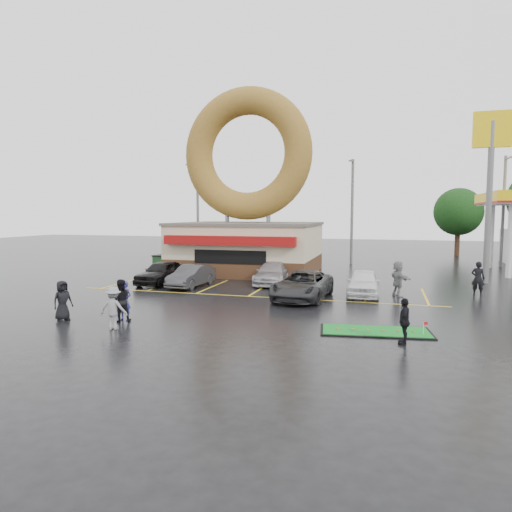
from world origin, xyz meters
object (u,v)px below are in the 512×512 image
(shell_sign, at_px, (491,164))
(car_dgrey, at_px, (191,276))
(car_grey, at_px, (303,285))
(dumpster, at_px, (168,265))
(streetlight_right, at_px, (504,208))
(car_silver, at_px, (272,273))
(putting_green, at_px, (375,331))
(car_black, at_px, (162,272))
(streetlight_mid, at_px, (352,209))
(person_blue, at_px, (125,301))
(car_white, at_px, (364,283))
(person_cameraman, at_px, (404,321))
(donut_shop, at_px, (247,212))
(streetlight_left, at_px, (197,209))

(shell_sign, distance_m, car_dgrey, 19.57)
(car_grey, relative_size, dumpster, 2.87)
(streetlight_right, distance_m, car_silver, 21.49)
(car_grey, xyz_separation_m, putting_green, (3.78, -5.76, -0.69))
(shell_sign, xyz_separation_m, putting_green, (-6.33, -14.26, -7.35))
(putting_green, bearing_deg, car_black, 147.95)
(streetlight_mid, distance_m, person_blue, 25.47)
(car_black, bearing_deg, car_grey, -9.20)
(streetlight_mid, distance_m, car_grey, 17.92)
(dumpster, bearing_deg, car_silver, -1.38)
(car_grey, height_order, putting_green, car_grey)
(car_white, relative_size, dumpster, 2.27)
(car_white, bearing_deg, person_cameraman, -79.75)
(person_blue, bearing_deg, shell_sign, 45.40)
(car_grey, bearing_deg, streetlight_right, 58.89)
(car_dgrey, bearing_deg, donut_shop, 85.42)
(streetlight_mid, relative_size, car_dgrey, 2.27)
(car_black, xyz_separation_m, person_cameraman, (13.95, -9.48, 0.05))
(streetlight_right, height_order, person_cameraman, streetlight_right)
(streetlight_right, bearing_deg, car_grey, -125.44)
(car_silver, xyz_separation_m, putting_green, (6.52, -10.26, -0.62))
(shell_sign, xyz_separation_m, person_cameraman, (-5.38, -15.60, -6.60))
(streetlight_mid, height_order, streetlight_right, same)
(streetlight_left, relative_size, car_white, 2.20)
(streetlight_left, relative_size, streetlight_right, 1.00)
(person_blue, height_order, putting_green, person_blue)
(person_blue, height_order, person_cameraman, person_blue)
(car_grey, relative_size, person_cameraman, 3.31)
(car_grey, bearing_deg, person_blue, -128.33)
(car_black, distance_m, dumpster, 4.65)
(streetlight_left, xyz_separation_m, streetlight_right, (26.00, 2.00, 0.00))
(streetlight_left, height_order, car_black, streetlight_left)
(car_dgrey, xyz_separation_m, dumpster, (-3.96, 4.69, -0.00))
(streetlight_right, height_order, person_blue, streetlight_right)
(streetlight_right, height_order, putting_green, streetlight_right)
(donut_shop, distance_m, person_blue, 16.55)
(car_silver, bearing_deg, car_white, -29.95)
(shell_sign, relative_size, car_dgrey, 2.67)
(putting_green, bearing_deg, car_grey, 123.29)
(streetlight_right, xyz_separation_m, car_grey, (-13.11, -18.42, -4.06))
(car_white, height_order, person_blue, person_blue)
(streetlight_left, relative_size, streetlight_mid, 1.00)
(streetlight_mid, height_order, car_white, streetlight_mid)
(donut_shop, distance_m, shell_sign, 16.29)
(streetlight_mid, bearing_deg, dumpster, -138.47)
(donut_shop, bearing_deg, dumpster, -151.37)
(car_black, height_order, car_white, car_black)
(dumpster, relative_size, putting_green, 0.43)
(streetlight_left, bearing_deg, shell_sign, -18.99)
(car_dgrey, xyz_separation_m, person_blue, (0.93, -8.65, 0.16))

